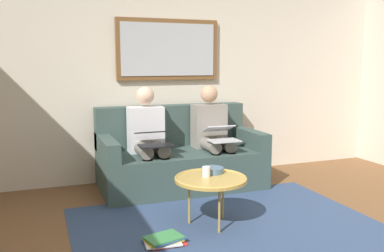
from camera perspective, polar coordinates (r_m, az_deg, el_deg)
wall_rear at (r=5.09m, az=-3.58°, el=7.57°), size 6.00×0.12×2.60m
area_rug at (r=3.72m, az=4.71°, el=-13.32°), size 2.60×1.80×0.01m
couch at (r=4.75m, az=-1.76°, el=-4.50°), size 1.79×0.90×0.90m
framed_mirror at (r=5.00m, az=-3.29°, el=10.42°), size 1.24×0.05×0.71m
coffee_table at (r=3.58m, az=2.58°, el=-7.32°), size 0.62×0.62×0.43m
cup at (r=3.60m, az=1.96°, el=-6.29°), size 0.07×0.07×0.09m
bowl at (r=3.73m, az=2.86°, el=-6.07°), size 0.20×0.20×0.05m
person_left at (r=4.76m, az=2.80°, el=-0.85°), size 0.38×0.58×1.14m
laptop_silver at (r=4.55m, az=3.96°, el=-1.07°), size 0.33×0.37×0.16m
person_right at (r=4.52m, az=-6.05°, el=-1.40°), size 0.38×0.58×1.14m
laptop_black at (r=4.28m, az=-5.23°, el=-1.65°), size 0.34×0.35×0.15m
magazine_stack at (r=3.36m, az=-3.80°, el=-15.33°), size 0.34×0.27×0.05m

